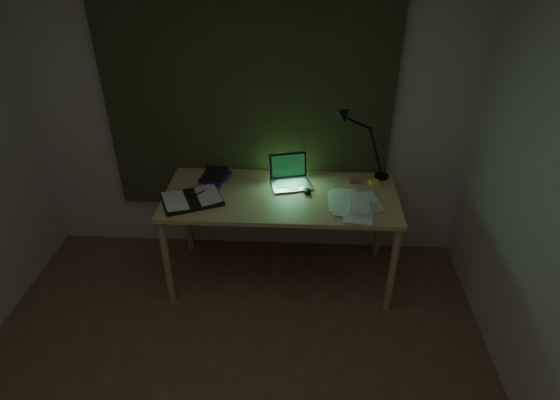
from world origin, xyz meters
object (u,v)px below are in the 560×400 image
Objects in this scene: loose_papers at (353,204)px; desk_lamp at (386,143)px; laptop at (292,174)px; open_textbook at (192,199)px; book_stack at (215,176)px; desk at (281,237)px.

desk_lamp reaches higher than loose_papers.
open_textbook is at bearing -174.38° from laptop.
laptop is at bearing -3.91° from book_stack.
book_stack is at bearing -168.80° from desk_lamp.
desk is 8.05× the size of book_stack.
loose_papers is at bearing -13.44° from desk.
desk_lamp is (0.71, 0.17, 0.19)m from laptop.
desk is 5.02× the size of loose_papers.
desk is 0.71m from book_stack.
desk is at bearing -133.77° from laptop.
desk is 2.89× the size of desk_lamp.
loose_papers is at bearing -24.25° from open_textbook.
laptop is at bearing 60.21° from desk.
book_stack is 0.36× the size of desk_lamp.
laptop is at bearing 150.20° from loose_papers.
open_textbook is (-0.64, -0.12, 0.41)m from desk.
desk_lamp is (1.42, 0.43, 0.28)m from open_textbook.
loose_papers is 0.58m from desk_lamp.
desk_lamp is at bearing -0.21° from laptop.
desk_lamp reaches higher than desk.
desk_lamp is (1.31, 0.13, 0.26)m from book_stack.
book_stack reaches higher than loose_papers.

